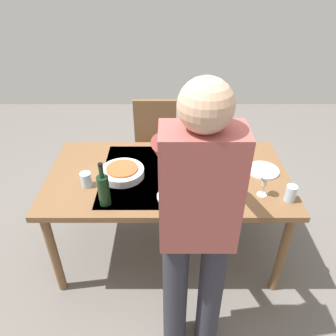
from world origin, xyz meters
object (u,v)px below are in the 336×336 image
Objects in this scene: water_cup_near_left at (291,193)px; dinner_plate_far at (263,170)px; wine_bottle at (104,189)px; chair_near at (155,143)px; dining_table at (168,182)px; wine_glass_right at (166,152)px; serving_bowl_pasta at (122,172)px; person_server at (197,223)px; dinner_plate_near at (175,196)px; wine_glass_left at (265,182)px; water_cup_near_right at (86,179)px.

water_cup_near_left is 0.47× the size of dinner_plate_far.
chair_near is at bearing -102.99° from wine_bottle.
wine_bottle is at bearing 1.53° from water_cup_near_left.
wine_glass_right reaches higher than dining_table.
dining_table is at bearing -175.77° from serving_bowl_pasta.
person_server reaches higher than serving_bowl_pasta.
wine_glass_right is 0.70m from dinner_plate_far.
wine_glass_right reaches higher than dinner_plate_far.
dinner_plate_near is at bearing -77.95° from person_server.
person_server reaches higher than dinner_plate_near.
person_server is at bearing 123.61° from serving_bowl_pasta.
person_server is 11.19× the size of wine_glass_left.
chair_near is 3.96× the size of dinner_plate_far.
dining_table is 0.33m from serving_bowl_pasta.
serving_bowl_pasta is (0.31, 0.02, 0.11)m from dining_table.
dinner_plate_near is (-0.58, 0.12, -0.04)m from water_cup_near_right.
person_server is 7.34× the size of dinner_plate_near.
water_cup_near_left is 0.47× the size of dinner_plate_near.
chair_near reaches higher than dining_table.
dinner_plate_far is at bearing -161.58° from wine_bottle.
dinner_plate_far is at bearing -74.87° from water_cup_near_left.
serving_bowl_pasta is at bearing -153.91° from water_cup_near_right.
wine_bottle is at bearing -36.63° from person_server.
wine_bottle is at bearing 39.30° from dining_table.
person_server is 5.63× the size of serving_bowl_pasta.
water_cup_near_left is at bearing 152.32° from wine_glass_right.
wine_bottle reaches higher than wine_glass_left.
chair_near is 8.38× the size of water_cup_near_left.
chair_near is 0.54× the size of person_server.
water_cup_near_right is at bearing 25.88° from wine_glass_right.
water_cup_near_left is 0.36× the size of serving_bowl_pasta.
wine_glass_left is 0.50× the size of serving_bowl_pasta.
water_cup_near_right is at bearing 7.98° from dinner_plate_far.
wine_glass_right is at bearing -82.89° from dining_table.
serving_bowl_pasta is 0.99m from dinner_plate_far.
person_server reaches higher than chair_near.
dinner_plate_far is (-0.63, -0.29, 0.00)m from dinner_plate_near.
serving_bowl_pasta is (0.30, 0.14, -0.07)m from wine_glass_right.
wine_bottle is 0.25m from water_cup_near_right.
wine_glass_right is at bearing -154.27° from serving_bowl_pasta.
person_server is 17.13× the size of water_cup_near_right.
wine_glass_left is at bearing -175.29° from wine_bottle.
wine_glass_left is 0.30m from dinner_plate_far.
dinner_plate_near is at bearing -2.30° from water_cup_near_left.
dinner_plate_far reaches higher than dining_table.
water_cup_near_left is at bearing -145.65° from person_server.
wine_glass_right is at bearing -130.34° from wine_bottle.
dining_table is 0.78m from person_server.
wine_bottle reaches higher than wine_glass_right.
wine_glass_left is 1.39× the size of water_cup_near_left.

